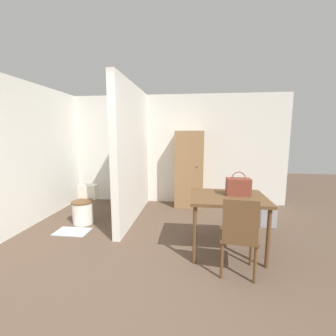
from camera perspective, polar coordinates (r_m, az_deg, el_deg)
ground_plane at (r=2.41m, az=-12.18°, el=-33.35°), size 16.00×16.00×0.00m
wall_back at (r=5.31m, az=-0.13°, el=4.70°), size 5.40×0.12×2.50m
wall_left at (r=4.51m, az=-33.24°, el=2.64°), size 0.12×4.51×2.50m
partition_wall at (r=4.30m, az=-8.82°, el=3.72°), size 0.12×2.13×2.50m
dining_table at (r=3.15m, az=14.92°, el=-8.57°), size 0.99×0.80×0.79m
wooden_chair at (r=2.73m, az=17.53°, el=-15.63°), size 0.45×0.45×0.93m
toilet at (r=4.45m, az=-20.51°, el=-9.33°), size 0.38×0.53×0.66m
handbag at (r=3.19m, az=17.41°, el=-4.50°), size 0.32×0.18×0.32m
wooden_cabinet at (r=5.01m, az=5.37°, el=-0.28°), size 0.61×0.48×1.68m
bath_mat at (r=4.18m, az=-23.12°, el=-14.64°), size 0.55×0.35×0.01m
space_heater at (r=4.42m, az=23.87°, el=-10.68°), size 0.27×0.23×0.41m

